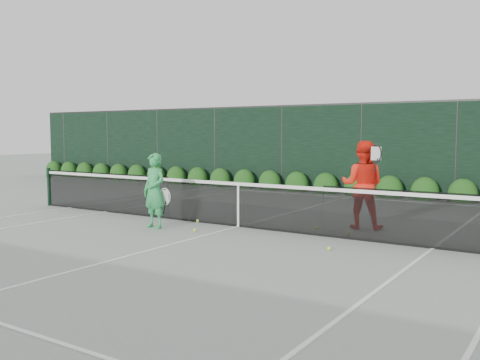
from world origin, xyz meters
The scene contains 8 objects.
ground centered at (0.00, 0.00, 0.00)m, with size 80.00×80.00×0.00m, color gray.
tennis_net centered at (-0.02, 0.00, 0.53)m, with size 12.90×0.10×1.07m.
player_woman centered at (-1.44, -1.09, 0.81)m, with size 0.67×0.46×1.62m.
player_man centered at (2.33, 1.29, 0.94)m, with size 1.03×0.88×1.88m.
court_lines centered at (0.00, 0.00, 0.01)m, with size 11.03×23.83×0.01m.
windscreen_fence centered at (0.00, -2.71, 1.51)m, with size 32.00×21.07×3.06m.
hedge_row centered at (0.00, 7.15, 0.23)m, with size 31.66×0.65×0.94m.
tennis_balls centered at (1.01, -0.23, 0.03)m, with size 3.80×1.84×0.07m.
Camera 1 is at (6.31, -9.67, 2.04)m, focal length 40.00 mm.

